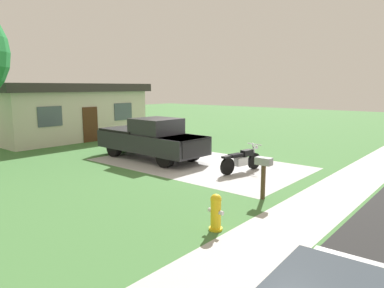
# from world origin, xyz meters

# --- Properties ---
(ground_plane) EXTENTS (80.00, 80.00, 0.00)m
(ground_plane) POSITION_xyz_m (0.00, 0.00, 0.00)
(ground_plane) COLOR #43743B
(driveway_pad) EXTENTS (5.25, 8.98, 0.01)m
(driveway_pad) POSITION_xyz_m (0.00, 0.00, 0.00)
(driveway_pad) COLOR #ACACAC
(driveway_pad) RESTS_ON ground
(sidewalk_strip) EXTENTS (36.00, 1.80, 0.01)m
(sidewalk_strip) POSITION_xyz_m (0.00, -6.00, 0.00)
(sidewalk_strip) COLOR #B5B5B0
(sidewalk_strip) RESTS_ON ground
(motorcycle) EXTENTS (2.20, 0.74, 1.09)m
(motorcycle) POSITION_xyz_m (-0.03, -2.22, 0.47)
(motorcycle) COLOR black
(motorcycle) RESTS_ON ground
(pickup_truck) EXTENTS (2.15, 5.68, 1.90)m
(pickup_truck) POSITION_xyz_m (-0.56, 2.41, 0.95)
(pickup_truck) COLOR black
(pickup_truck) RESTS_ON ground
(fire_hydrant) EXTENTS (0.32, 0.40, 0.87)m
(fire_hydrant) POSITION_xyz_m (-5.28, -4.82, 0.43)
(fire_hydrant) COLOR yellow
(fire_hydrant) RESTS_ON ground
(mailbox) EXTENTS (0.26, 0.48, 1.26)m
(mailbox) POSITION_xyz_m (-2.52, -4.53, 0.98)
(mailbox) COLOR #4C3823
(mailbox) RESTS_ON ground
(neighbor_house) EXTENTS (9.60, 5.60, 3.50)m
(neighbor_house) POSITION_xyz_m (0.60, 11.40, 1.79)
(neighbor_house) COLOR beige
(neighbor_house) RESTS_ON ground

